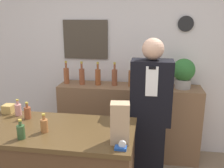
{
  "coord_description": "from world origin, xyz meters",
  "views": [
    {
      "loc": [
        0.45,
        -1.49,
        1.92
      ],
      "look_at": [
        0.05,
        1.09,
        1.21
      ],
      "focal_mm": 40.0,
      "sensor_mm": 36.0,
      "label": 1
    }
  ],
  "objects_px": {
    "shopkeeper": "(150,118)",
    "potted_plant": "(184,72)",
    "paper_bag": "(120,123)",
    "tape_dispenser": "(121,147)"
  },
  "relations": [
    {
      "from": "potted_plant",
      "to": "paper_bag",
      "type": "xyz_separation_m",
      "value": [
        -0.64,
        -1.46,
        -0.1
      ]
    },
    {
      "from": "paper_bag",
      "to": "tape_dispenser",
      "type": "bearing_deg",
      "value": -76.92
    },
    {
      "from": "potted_plant",
      "to": "paper_bag",
      "type": "bearing_deg",
      "value": -113.57
    },
    {
      "from": "paper_bag",
      "to": "potted_plant",
      "type": "bearing_deg",
      "value": 66.43
    },
    {
      "from": "shopkeeper",
      "to": "potted_plant",
      "type": "bearing_deg",
      "value": 58.51
    },
    {
      "from": "shopkeeper",
      "to": "paper_bag",
      "type": "height_order",
      "value": "shopkeeper"
    },
    {
      "from": "shopkeeper",
      "to": "potted_plant",
      "type": "height_order",
      "value": "shopkeeper"
    },
    {
      "from": "shopkeeper",
      "to": "tape_dispenser",
      "type": "height_order",
      "value": "shopkeeper"
    },
    {
      "from": "shopkeeper",
      "to": "tape_dispenser",
      "type": "distance_m",
      "value": 0.94
    },
    {
      "from": "shopkeeper",
      "to": "tape_dispenser",
      "type": "xyz_separation_m",
      "value": [
        -0.21,
        -0.91,
        0.13
      ]
    }
  ]
}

